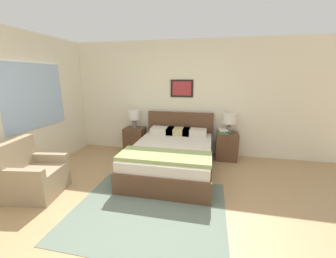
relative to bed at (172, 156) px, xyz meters
name	(u,v)px	position (x,y,z in m)	size (l,w,h in m)	color
ground_plane	(139,227)	(-0.11, -1.65, -0.30)	(16.00, 16.00, 0.00)	tan
wall_back	(177,99)	(-0.11, 1.09, 1.01)	(7.28, 0.09, 2.60)	beige
wall_left	(40,103)	(-2.57, -0.30, 1.01)	(0.08, 5.11, 2.60)	beige
area_rug_main	(149,209)	(-0.08, -1.29, -0.29)	(2.10, 1.81, 0.01)	slate
bed	(172,156)	(0.00, 0.00, 0.00)	(1.53, 2.06, 1.00)	brown
armchair	(35,177)	(-1.95, -1.28, 0.00)	(0.78, 0.80, 0.89)	#998466
nightstand_near_window	(135,140)	(-1.08, 0.81, 0.01)	(0.46, 0.43, 0.61)	brown
nightstand_by_door	(227,146)	(1.08, 0.81, 0.01)	(0.46, 0.43, 0.61)	brown
table_lamp_near_window	(134,116)	(-1.09, 0.82, 0.61)	(0.28, 0.28, 0.42)	slate
table_lamp_by_door	(229,120)	(1.10, 0.82, 0.61)	(0.28, 0.28, 0.42)	slate
book_thick_bottom	(223,132)	(0.98, 0.77, 0.33)	(0.23, 0.27, 0.03)	#4C7551
book_hardcover_middle	(223,131)	(0.98, 0.77, 0.36)	(0.19, 0.25, 0.03)	#4C7551
book_novel_upper	(223,130)	(0.98, 0.77, 0.39)	(0.21, 0.25, 0.03)	silver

